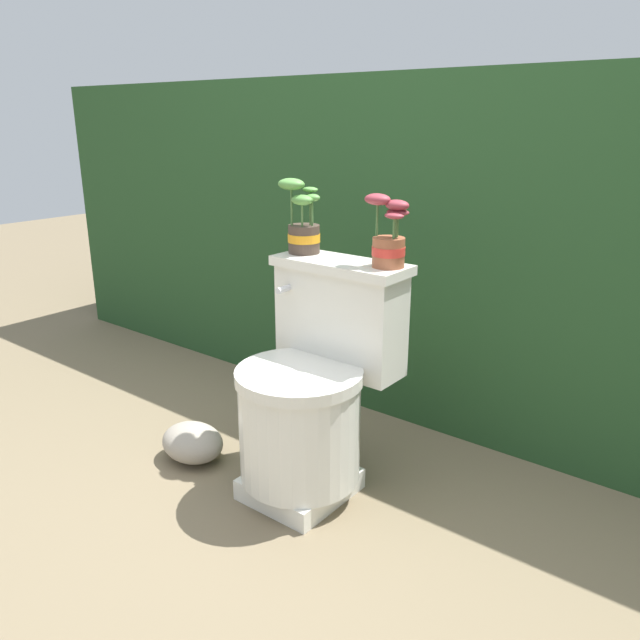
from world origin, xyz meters
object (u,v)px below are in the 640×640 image
potted_plant_midleft (389,239)px  toilet (311,396)px  potted_plant_left (303,226)px  garden_stone (193,442)px

potted_plant_midleft → toilet: bearing=-134.3°
toilet → potted_plant_midleft: potted_plant_midleft is taller
potted_plant_left → garden_stone: bearing=-133.1°
toilet → potted_plant_midleft: (0.16, 0.16, 0.49)m
potted_plant_left → garden_stone: (-0.27, -0.29, -0.75)m
potted_plant_left → garden_stone: potted_plant_left is taller
toilet → garden_stone: toilet is taller
potted_plant_midleft → garden_stone: potted_plant_midleft is taller
potted_plant_left → potted_plant_midleft: size_ratio=1.13×
potted_plant_left → potted_plant_midleft: 0.32m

